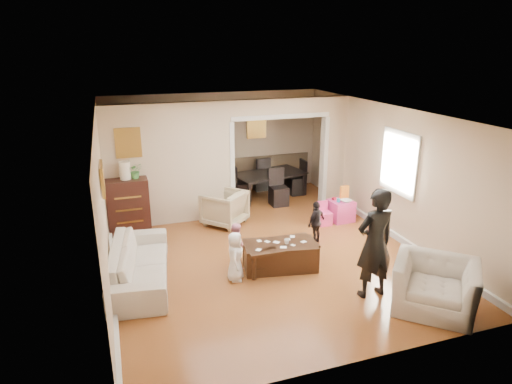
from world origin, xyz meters
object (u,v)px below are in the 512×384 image
object	(u,v)px
cyan_cup	(338,200)
dresser	(128,206)
play_table	(341,210)
table_lamp	(125,171)
dining_table	(269,185)
child_toddler	(316,222)
coffee_cup	(287,242)
child_kneel_a	(235,257)
child_kneel_b	(236,245)
armchair_front	(435,286)
coffee_table	(280,256)
adult_person	(375,243)
armchair_back	(224,208)
sofa	(140,263)

from	to	relation	value
cyan_cup	dresser	bearing A→B (deg)	168.65
dresser	play_table	distance (m)	4.56
table_lamp	play_table	bearing A→B (deg)	-10.48
dining_table	child_toddler	bearing A→B (deg)	-104.03
table_lamp	child_toddler	bearing A→B (deg)	-26.54
coffee_cup	child_kneel_a	xyz separation A→B (m)	(-0.95, -0.10, -0.09)
cyan_cup	dining_table	bearing A→B (deg)	112.16
dining_table	child_kneel_a	world-z (taller)	child_kneel_a
dresser	dining_table	distance (m)	3.73
child_kneel_b	child_toddler	world-z (taller)	child_toddler
armchair_front	cyan_cup	xyz separation A→B (m)	(0.31, 3.47, 0.13)
child_kneel_a	child_kneel_b	xyz separation A→B (m)	(0.15, 0.45, -0.02)
dresser	play_table	world-z (taller)	dresser
dining_table	child_kneel_b	distance (m)	3.83
coffee_table	child_kneel_a	distance (m)	0.88
cyan_cup	adult_person	bearing A→B (deg)	-108.74
coffee_cup	dining_table	distance (m)	3.85
dresser	table_lamp	xyz separation A→B (m)	(0.00, 0.00, 0.75)
table_lamp	cyan_cup	size ratio (longest dim) A/B	4.50
child_kneel_a	child_kneel_b	distance (m)	0.47
coffee_cup	child_toddler	bearing A→B (deg)	40.10
coffee_table	coffee_cup	distance (m)	0.30
coffee_cup	play_table	size ratio (longest dim) A/B	0.19
dresser	dining_table	world-z (taller)	dresser
adult_person	child_kneel_a	bearing A→B (deg)	-35.20
cyan_cup	dining_table	size ratio (longest dim) A/B	0.04
cyan_cup	child_toddler	distance (m)	1.26
armchair_front	dining_table	distance (m)	5.56
armchair_back	table_lamp	distance (m)	2.20
armchair_front	cyan_cup	world-z (taller)	armchair_front
sofa	dining_table	distance (m)	4.84
play_table	child_kneel_b	size ratio (longest dim) A/B	0.59
armchair_back	play_table	world-z (taller)	armchair_back
sofa	adult_person	distance (m)	3.76
armchair_front	cyan_cup	size ratio (longest dim) A/B	14.33
child_kneel_a	child_toddler	xyz separation A→B (m)	(1.90, 0.90, 0.01)
table_lamp	child_toddler	world-z (taller)	table_lamp
dresser	coffee_table	world-z (taller)	dresser
cyan_cup	armchair_front	bearing A→B (deg)	-95.04
dining_table	adult_person	distance (m)	4.96
sofa	coffee_cup	bearing A→B (deg)	-90.73
child_kneel_a	table_lamp	bearing A→B (deg)	50.44
sofa	dining_table	world-z (taller)	sofa
table_lamp	child_kneel_a	bearing A→B (deg)	-59.66
dining_table	child_kneel_a	size ratio (longest dim) A/B	2.12
cyan_cup	child_kneel_b	world-z (taller)	child_kneel_b
armchair_back	child_toddler	xyz separation A→B (m)	(1.46, -1.50, 0.06)
child_kneel_a	play_table	bearing A→B (deg)	-38.62
armchair_front	child_kneel_a	bearing A→B (deg)	-172.10
cyan_cup	child_kneel_a	bearing A→B (deg)	-148.55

